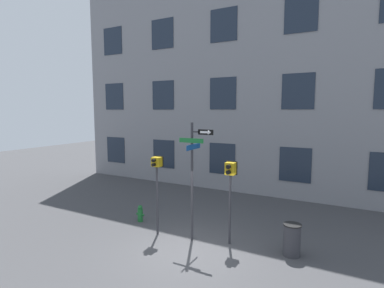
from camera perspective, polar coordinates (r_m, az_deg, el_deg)
The scene contains 7 objects.
ground_plane at distance 10.35m, azimuth -0.69°, elevation -19.87°, with size 60.00×60.00×0.00m, color #424244.
building_facade at distance 16.81m, azimuth 12.95°, elevation 15.77°, with size 24.00×0.63×14.71m.
street_sign_pole at distance 10.35m, azimuth 0.31°, elevation -5.25°, with size 1.27×0.97×4.18m.
pedestrian_signal_left at distance 10.99m, azimuth -6.72°, elevation -5.73°, with size 0.39×0.40×2.94m.
pedestrian_signal_right at distance 10.24m, azimuth 7.30°, elevation -6.73°, with size 0.38×0.40×2.87m.
fire_hydrant at distance 12.90m, azimuth -9.83°, elevation -12.92°, with size 0.38×0.22×0.69m.
trash_bin at distance 10.41m, azimuth 18.49°, elevation -16.92°, with size 0.56×0.56×1.03m.
Camera 1 is at (4.53, -8.10, 4.59)m, focal length 28.00 mm.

